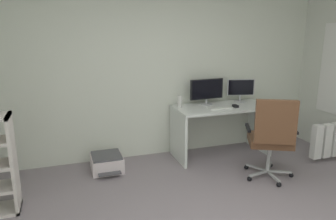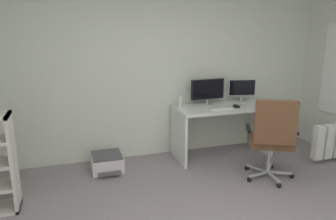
% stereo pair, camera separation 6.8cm
% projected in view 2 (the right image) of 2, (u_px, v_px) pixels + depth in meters
% --- Properties ---
extents(wall_back, '(5.40, 0.10, 2.76)m').
position_uv_depth(wall_back, '(146.00, 62.00, 4.56)').
color(wall_back, silver).
rests_on(wall_back, ground).
extents(desk, '(1.39, 0.65, 0.75)m').
position_uv_depth(desk, '(222.00, 120.00, 4.70)').
color(desk, white).
rests_on(desk, ground).
extents(monitor_main, '(0.53, 0.18, 0.38)m').
position_uv_depth(monitor_main, '(208.00, 90.00, 4.71)').
color(monitor_main, '#B2B5B7').
rests_on(monitor_main, desk).
extents(monitor_secondary, '(0.42, 0.18, 0.35)m').
position_uv_depth(monitor_secondary, '(242.00, 89.00, 4.88)').
color(monitor_secondary, '#B2B5B7').
rests_on(monitor_secondary, desk).
extents(keyboard, '(0.34, 0.14, 0.02)m').
position_uv_depth(keyboard, '(221.00, 108.00, 4.51)').
color(keyboard, silver).
rests_on(keyboard, desk).
extents(computer_mouse, '(0.06, 0.10, 0.03)m').
position_uv_depth(computer_mouse, '(236.00, 106.00, 4.57)').
color(computer_mouse, black).
rests_on(computer_mouse, desk).
extents(desktop_speaker, '(0.07, 0.07, 0.17)m').
position_uv_depth(desktop_speaker, '(180.00, 102.00, 4.57)').
color(desktop_speaker, silver).
rests_on(desktop_speaker, desk).
extents(office_chair, '(0.67, 0.68, 1.06)m').
position_uv_depth(office_chair, '(272.00, 136.00, 3.88)').
color(office_chair, '#B7BABC').
rests_on(office_chair, ground).
extents(printer, '(0.41, 0.52, 0.22)m').
position_uv_depth(printer, '(107.00, 162.00, 4.30)').
color(printer, silver).
rests_on(printer, ground).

